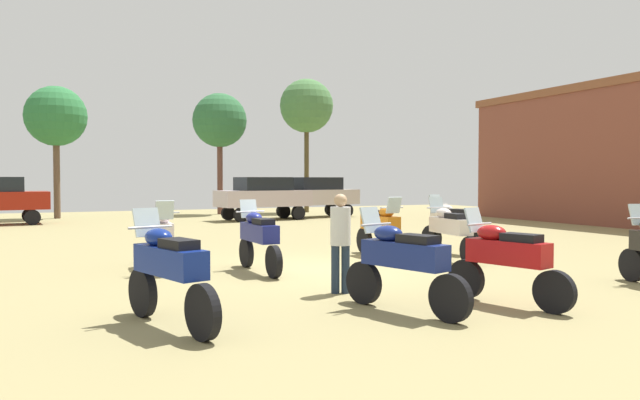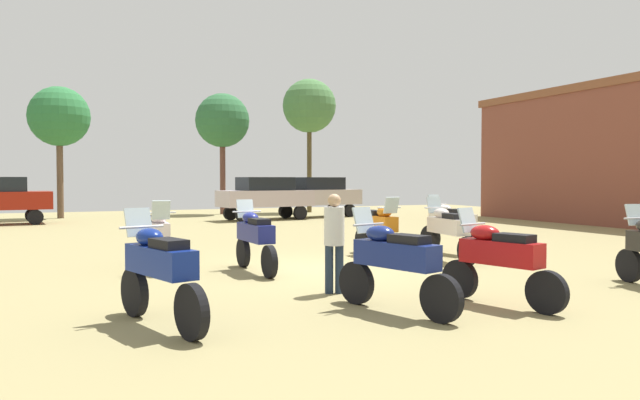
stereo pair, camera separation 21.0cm
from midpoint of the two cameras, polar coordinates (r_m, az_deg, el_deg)
The scene contains 15 objects.
ground_plane at distance 12.80m, azimuth -0.06°, elevation -6.61°, with size 44.00×52.00×0.02m.
motorcycle_1 at distance 14.73m, azimuth 5.98°, elevation -2.58°, with size 0.62×2.26×1.49m.
motorcycle_2 at distance 8.00m, azimuth -14.28°, elevation -6.40°, with size 0.85×2.26×1.51m.
motorcycle_3 at distance 13.10m, azimuth -14.74°, elevation -3.22°, with size 0.62×2.28×1.48m.
motorcycle_6 at distance 8.67m, azimuth 7.78°, elevation -5.81°, with size 0.86×2.19×1.49m.
motorcycle_7 at distance 14.27m, azimuth 12.42°, elevation -2.79°, with size 0.62×2.26×1.48m.
motorcycle_8 at distance 15.81m, azimuth 12.75°, elevation -2.29°, with size 0.68×2.28×1.50m.
motorcycle_9 at distance 9.48m, azimuth 17.26°, elevation -5.32°, with size 0.80×2.06×1.46m.
motorcycle_10 at distance 12.36m, azimuth -5.72°, elevation -3.50°, with size 0.62×2.24×1.47m.
car_2 at distance 28.11m, azimuth -5.00°, elevation 0.48°, with size 4.49×2.32×2.00m.
car_3 at distance 30.06m, azimuth -0.05°, elevation 0.58°, with size 4.55×2.51×2.00m.
person_1 at distance 10.00m, azimuth 1.97°, elevation -3.40°, with size 0.44×0.44×1.66m.
tree_1 at distance 34.79m, azimuth -0.85°, elevation 8.86°, with size 3.07×3.07×7.64m.
tree_2 at distance 33.26m, azimuth -9.07°, elevation 7.40°, with size 2.92×2.92×6.56m.
tree_3 at distance 31.94m, azimuth -23.35°, elevation 7.22°, with size 2.89×2.89×6.40m.
Camera 2 is at (-4.97, -11.64, 1.92)m, focal length 33.70 mm.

